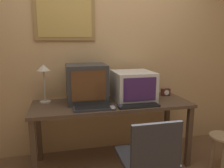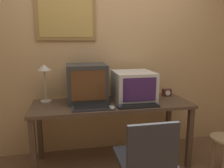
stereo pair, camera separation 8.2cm
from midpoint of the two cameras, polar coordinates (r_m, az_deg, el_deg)
wall_back at (r=2.86m, az=-3.02°, el=8.21°), size 8.00×0.08×2.60m
desk at (r=2.54m, az=-0.92°, el=-6.73°), size 1.80×0.64×0.76m
monitor_left at (r=2.53m, az=-7.58°, el=0.19°), size 0.45×0.40×0.44m
monitor_right at (r=2.61m, az=4.58°, el=-0.45°), size 0.46×0.48×0.34m
keyboard_main at (r=2.29m, az=-5.71°, el=-6.26°), size 0.43×0.17×0.03m
keyboard_side at (r=2.38m, az=6.01°, el=-5.62°), size 0.45×0.13×0.03m
mouse_near_keyboard at (r=2.33m, az=1.18°, el=-5.79°), size 0.06×0.10×0.04m
mouse_far_corner at (r=2.28m, az=-0.89°, el=-6.15°), size 0.06×0.12×0.03m
desk_clock at (r=2.90m, az=13.04°, el=-2.07°), size 0.11×0.07×0.09m
desk_lamp at (r=2.58m, az=-18.30°, el=2.62°), size 0.15×0.15×0.44m
side_stool at (r=2.78m, az=26.14°, el=-14.17°), size 0.29×0.29×0.43m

